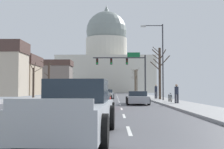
{
  "coord_description": "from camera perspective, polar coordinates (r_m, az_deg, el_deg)",
  "views": [
    {
      "loc": [
        3.04,
        -28.63,
        1.36
      ],
      "look_at": [
        2.56,
        25.47,
        3.93
      ],
      "focal_mm": 47.88,
      "sensor_mm": 36.0,
      "label": 1
    }
  ],
  "objects": [
    {
      "name": "bicycle_parked",
      "position": [
        28.33,
        11.02,
        -4.44
      ],
      "size": [
        0.12,
        1.77,
        0.85
      ],
      "color": "black",
      "rests_on": "ground"
    },
    {
      "name": "pedestrian_00",
      "position": [
        25.72,
        12.23,
        -3.4
      ],
      "size": [
        0.35,
        0.34,
        1.61
      ],
      "color": "#33333D",
      "rests_on": "ground"
    },
    {
      "name": "bare_tree_00",
      "position": [
        35.02,
        9.09,
        0.68
      ],
      "size": [
        2.53,
        1.69,
        6.1
      ],
      "color": "#423328",
      "rests_on": "ground"
    },
    {
      "name": "flank_building_01",
      "position": [
        80.16,
        -12.55,
        -0.47
      ],
      "size": [
        13.82,
        6.36,
        8.75
      ],
      "color": "slate",
      "rests_on": "ground"
    },
    {
      "name": "flank_building_02",
      "position": [
        66.05,
        -18.47,
        -0.13
      ],
      "size": [
        10.62,
        9.9,
        8.26
      ],
      "color": "tan",
      "rests_on": "ground"
    },
    {
      "name": "ground",
      "position": [
        28.82,
        -5.57,
        -5.37
      ],
      "size": [
        20.0,
        180.0,
        0.2
      ],
      "color": "#505056"
    },
    {
      "name": "sedan_oncoming_03",
      "position": [
        84.7,
        -5.13,
        -3.24
      ],
      "size": [
        2.15,
        4.43,
        1.2
      ],
      "color": "#1E7247",
      "rests_on": "ground"
    },
    {
      "name": "sedan_near_04",
      "position": [
        14.56,
        -3.75,
        -5.86
      ],
      "size": [
        2.15,
        4.57,
        1.18
      ],
      "color": "#9EA3A8",
      "rests_on": "ground"
    },
    {
      "name": "signal_gantry",
      "position": [
        44.59,
        2.72,
        1.86
      ],
      "size": [
        7.91,
        0.41,
        6.64
      ],
      "color": "#28282D",
      "rests_on": "ground"
    },
    {
      "name": "capitol_building",
      "position": [
        109.75,
        -1.08,
        2.28
      ],
      "size": [
        33.53,
        23.77,
        32.28
      ],
      "color": "beige",
      "rests_on": "ground"
    },
    {
      "name": "sedan_near_03",
      "position": [
        20.33,
        -2.79,
        -5.01
      ],
      "size": [
        1.99,
        4.42,
        1.17
      ],
      "color": "#B71414",
      "rests_on": "ground"
    },
    {
      "name": "bare_tree_05",
      "position": [
        42.62,
        -14.77,
        -1.22
      ],
      "size": [
        1.39,
        1.93,
        4.93
      ],
      "color": "#423328",
      "rests_on": "ground"
    },
    {
      "name": "bare_tree_02",
      "position": [
        68.63,
        4.74,
        -1.19
      ],
      "size": [
        1.77,
        1.1,
        6.04
      ],
      "color": "brown",
      "rests_on": "ground"
    },
    {
      "name": "street_lamp_right",
      "position": [
        32.41,
        9.13,
        3.71
      ],
      "size": [
        2.42,
        0.24,
        8.15
      ],
      "color": "#333338",
      "rests_on": "ground"
    },
    {
      "name": "sedan_oncoming_00",
      "position": [
        49.25,
        -5.18,
        -3.64
      ],
      "size": [
        2.08,
        4.49,
        1.17
      ],
      "color": "#6B6056",
      "rests_on": "ground"
    },
    {
      "name": "pedestrian_01",
      "position": [
        37.52,
        8.4,
        -3.08
      ],
      "size": [
        0.35,
        0.34,
        1.74
      ],
      "color": "#33333D",
      "rests_on": "ground"
    },
    {
      "name": "sedan_near_01",
      "position": [
        33.23,
        -1.78,
        -4.03
      ],
      "size": [
        2.07,
        4.51,
        1.3
      ],
      "color": "#6B6056",
      "rests_on": "ground"
    },
    {
      "name": "bare_tree_03",
      "position": [
        55.47,
        -11.98,
        -0.68
      ],
      "size": [
        2.62,
        2.31,
        6.58
      ],
      "color": "#423328",
      "rests_on": "ground"
    },
    {
      "name": "sedan_oncoming_02",
      "position": [
        73.15,
        -6.0,
        -3.35
      ],
      "size": [
        2.03,
        4.6,
        1.13
      ],
      "color": "#9EA3A8",
      "rests_on": "ground"
    },
    {
      "name": "bare_tree_04",
      "position": [
        74.25,
        4.44,
        -1.28
      ],
      "size": [
        1.59,
        1.34,
        6.06
      ],
      "color": "#4C3D2D",
      "rests_on": "ground"
    },
    {
      "name": "sedan_near_02",
      "position": [
        26.14,
        4.85,
        -4.52
      ],
      "size": [
        1.99,
        4.66,
        1.14
      ],
      "color": "#9EA3A8",
      "rests_on": "ground"
    },
    {
      "name": "sedan_oncoming_01",
      "position": [
        62.3,
        -3.85,
        -3.47
      ],
      "size": [
        2.02,
        4.51,
        1.18
      ],
      "color": "#1E7247",
      "rests_on": "ground"
    },
    {
      "name": "sedan_near_00",
      "position": [
        40.47,
        -1.15,
        -3.82
      ],
      "size": [
        2.21,
        4.66,
        1.25
      ],
      "color": "silver",
      "rests_on": "ground"
    },
    {
      "name": "bare_tree_01",
      "position": [
        82.09,
        -7.88,
        -1.5
      ],
      "size": [
        2.17,
        2.16,
        5.69
      ],
      "color": "brown",
      "rests_on": "ground"
    },
    {
      "name": "pickup_truck_near_05",
      "position": [
        8.7,
        -7.22,
        -6.88
      ],
      "size": [
        2.34,
        5.56,
        1.64
      ],
      "color": "#ADB2B7",
      "rests_on": "ground"
    }
  ]
}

